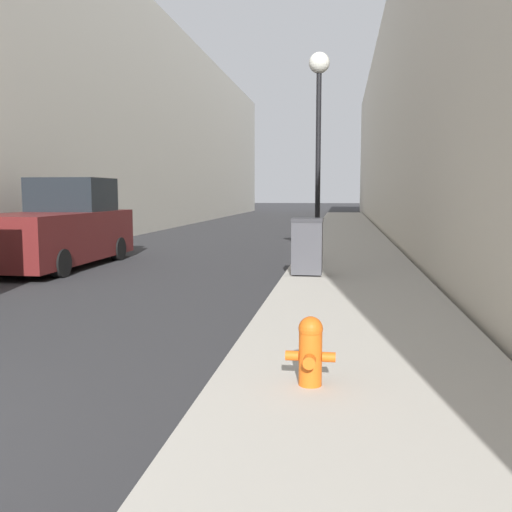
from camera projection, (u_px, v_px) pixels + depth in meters
name	position (u px, v px, depth m)	size (l,w,h in m)	color
sidewalk_right	(349.00, 243.00, 20.56)	(2.95, 60.00, 0.15)	#ADA89E
building_left_glass	(57.00, 125.00, 30.05)	(12.00, 60.00, 10.90)	beige
building_right_stone	(512.00, 120.00, 26.73)	(12.00, 60.00, 10.54)	beige
fire_hydrant	(310.00, 350.00, 5.11)	(0.45, 0.34, 0.63)	#D15614
trash_bin	(307.00, 246.00, 11.96)	(0.65, 0.61, 1.20)	#3D3D42
lamppost	(319.00, 111.00, 13.91)	(0.51, 0.51, 5.11)	black
pickup_truck	(59.00, 229.00, 14.50)	(2.13, 5.34, 2.26)	#561919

